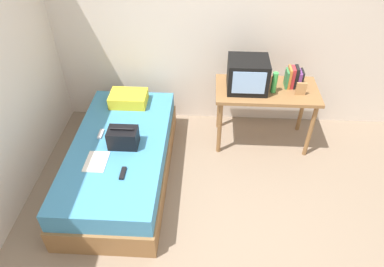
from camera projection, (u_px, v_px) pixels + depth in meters
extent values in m
plane|color=#84705B|center=(211.00, 239.00, 3.35)|extent=(8.00, 8.00, 0.00)
cube|color=beige|center=(217.00, 24.00, 4.05)|extent=(5.20, 0.10, 2.60)
cube|color=olive|center=(123.00, 167.00, 3.89)|extent=(1.00, 2.00, 0.28)
cube|color=teal|center=(120.00, 150.00, 3.73)|extent=(0.97, 1.94, 0.22)
cube|color=olive|center=(267.00, 90.00, 3.99)|extent=(1.16, 0.60, 0.04)
cylinder|color=olive|center=(220.00, 128.00, 4.07)|extent=(0.05, 0.05, 0.72)
cylinder|color=olive|center=(310.00, 131.00, 4.03)|extent=(0.05, 0.05, 0.72)
cylinder|color=olive|center=(219.00, 104.00, 4.44)|extent=(0.05, 0.05, 0.72)
cylinder|color=olive|center=(303.00, 107.00, 4.40)|extent=(0.05, 0.05, 0.72)
cube|color=black|center=(248.00, 75.00, 3.87)|extent=(0.44, 0.38, 0.36)
cube|color=#8CB2E0|center=(249.00, 83.00, 3.71)|extent=(0.35, 0.01, 0.26)
cylinder|color=green|center=(274.00, 83.00, 3.85)|extent=(0.06, 0.06, 0.24)
cube|color=#337F47|center=(286.00, 78.00, 3.96)|extent=(0.02, 0.15, 0.20)
cube|color=#CC7233|center=(289.00, 77.00, 3.94)|extent=(0.03, 0.15, 0.24)
cube|color=#B72D33|center=(292.00, 77.00, 3.94)|extent=(0.04, 0.13, 0.24)
cube|color=black|center=(296.00, 77.00, 3.94)|extent=(0.04, 0.14, 0.25)
cube|color=#7A3D89|center=(299.00, 79.00, 3.95)|extent=(0.03, 0.15, 0.20)
cube|color=black|center=(301.00, 79.00, 3.95)|extent=(0.02, 0.14, 0.21)
cube|color=#B27F4C|center=(301.00, 89.00, 3.84)|extent=(0.11, 0.02, 0.15)
cube|color=yellow|center=(129.00, 99.00, 4.17)|extent=(0.43, 0.31, 0.14)
cube|color=black|center=(123.00, 138.00, 3.57)|extent=(0.30, 0.20, 0.20)
cylinder|color=black|center=(122.00, 129.00, 3.50)|extent=(0.24, 0.02, 0.02)
cube|color=white|center=(96.00, 161.00, 3.45)|extent=(0.21, 0.29, 0.01)
cube|color=black|center=(123.00, 173.00, 3.31)|extent=(0.04, 0.16, 0.02)
cube|color=#B7B7BC|center=(101.00, 134.00, 3.76)|extent=(0.04, 0.14, 0.02)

